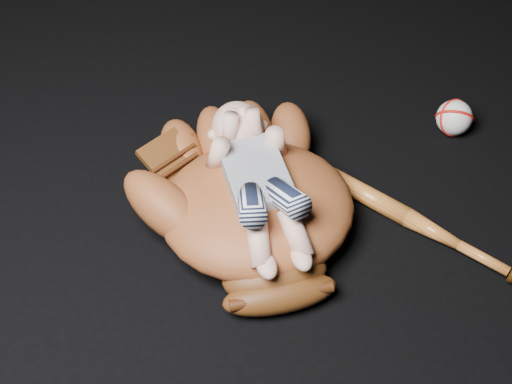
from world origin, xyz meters
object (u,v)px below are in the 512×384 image
newborn_baby (260,183)px  baseball (454,118)px  baseball_bat (418,223)px  baseball_glove (257,201)px

newborn_baby → baseball: size_ratio=4.95×
newborn_baby → baseball: bearing=18.5°
baseball_bat → baseball: (0.21, 0.22, 0.02)m
newborn_baby → baseball_bat: bearing=-14.7°
newborn_baby → baseball_bat: size_ratio=0.94×
baseball_glove → newborn_baby: bearing=-58.4°
newborn_baby → baseball_bat: 0.33m
baseball_glove → baseball: (0.50, 0.10, -0.04)m
newborn_baby → baseball_bat: (0.29, -0.11, -0.12)m
baseball_glove → baseball_bat: 0.32m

